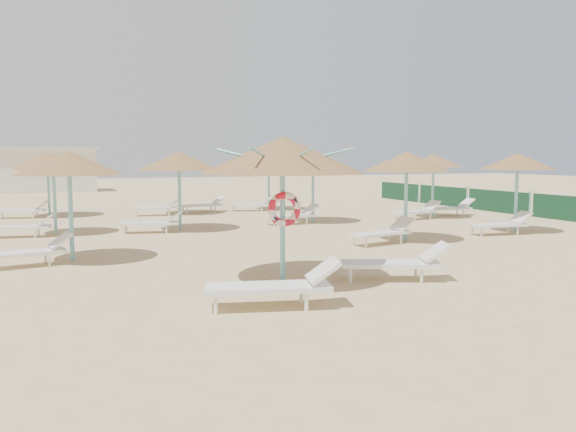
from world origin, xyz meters
name	(u,v)px	position (x,y,z in m)	size (l,w,h in m)	color
ground	(312,283)	(0.00, 0.00, 0.00)	(120.00, 120.00, 0.00)	tan
main_palapa	(282,156)	(-0.49, 0.38, 2.55)	(3.28, 3.28, 2.94)	#70BEC2
lounger_main_a	(277,285)	(-1.33, -1.47, 0.39)	(2.34, 1.22, 0.81)	white
lounger_main_b	(398,262)	(1.74, -0.43, 0.37)	(2.24, 1.42, 0.79)	white
palapa_field	(234,163)	(1.45, 10.10, 2.31)	(19.19, 14.50, 2.73)	#70BEC2
service_hut	(37,169)	(-6.00, 35.00, 1.64)	(8.40, 4.40, 3.25)	silver
windbreak_fence	(498,201)	(14.00, 9.96, 0.50)	(0.08, 19.84, 1.10)	#184A25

